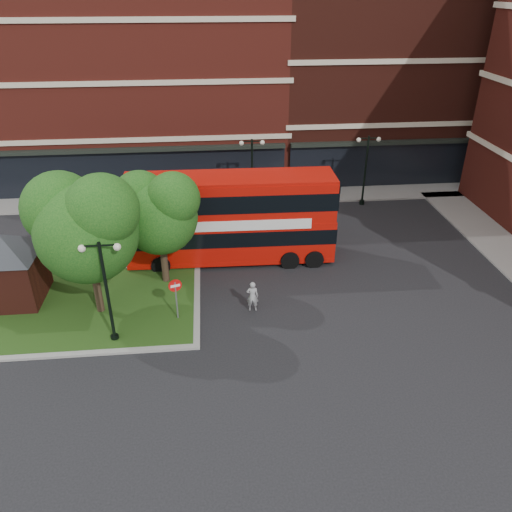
{
  "coord_description": "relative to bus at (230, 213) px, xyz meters",
  "views": [
    {
      "loc": [
        -0.92,
        -18.16,
        14.21
      ],
      "look_at": [
        1.23,
        3.85,
        2.0
      ],
      "focal_mm": 35.0,
      "sensor_mm": 36.0,
      "label": 1
    }
  ],
  "objects": [
    {
      "name": "car_silver",
      "position": [
        -0.23,
        7.46,
        -2.23
      ],
      "size": [
        3.96,
        1.6,
        1.35
      ],
      "primitive_type": "imported",
      "rotation": [
        0.0,
        0.0,
        1.57
      ],
      "color": "#AAACB2",
      "rests_on": "ground"
    },
    {
      "name": "lamp_far_right",
      "position": [
        9.87,
        7.2,
        -0.07
      ],
      "size": [
        1.72,
        0.36,
        5.0
      ],
      "color": "black",
      "rests_on": "ground"
    },
    {
      "name": "tree_island_west",
      "position": [
        -6.73,
        -4.72,
        1.89
      ],
      "size": [
        5.4,
        4.71,
        7.21
      ],
      "color": "#2D2116",
      "rests_on": "ground"
    },
    {
      "name": "traffic_island",
      "position": [
        -8.13,
        -4.3,
        -2.83
      ],
      "size": [
        12.6,
        7.6,
        0.15
      ],
      "color": "gray",
      "rests_on": "ground"
    },
    {
      "name": "lamp_island",
      "position": [
        -5.63,
        -7.1,
        -0.07
      ],
      "size": [
        1.72,
        0.36,
        5.0
      ],
      "color": "black",
      "rests_on": "ground"
    },
    {
      "name": "woman",
      "position": [
        0.75,
        -5.3,
        -2.1
      ],
      "size": [
        0.62,
        0.43,
        1.61
      ],
      "primitive_type": "imported",
      "rotation": [
        0.0,
        0.0,
        3.06
      ],
      "color": "gray",
      "rests_on": "ground"
    },
    {
      "name": "pavement_far",
      "position": [
        -0.13,
        9.2,
        -2.84
      ],
      "size": [
        44.0,
        3.0,
        0.12
      ],
      "primitive_type": "cube",
      "color": "slate",
      "rests_on": "ground"
    },
    {
      "name": "terrace_far_right",
      "position": [
        13.87,
        16.7,
        5.1
      ],
      "size": [
        18.0,
        12.0,
        16.0
      ],
      "primitive_type": "cube",
      "color": "#471911",
      "rests_on": "ground"
    },
    {
      "name": "terrace_far_left",
      "position": [
        -8.13,
        16.7,
        4.1
      ],
      "size": [
        26.0,
        12.0,
        14.0
      ],
      "primitive_type": "cube",
      "color": "maroon",
      "rests_on": "ground"
    },
    {
      "name": "tree_island_east",
      "position": [
        -3.71,
        -2.24,
        1.34
      ],
      "size": [
        4.46,
        3.9,
        6.29
      ],
      "color": "#2D2116",
      "rests_on": "ground"
    },
    {
      "name": "ground",
      "position": [
        -0.13,
        -7.3,
        -2.9
      ],
      "size": [
        120.0,
        120.0,
        0.0
      ],
      "primitive_type": "plane",
      "color": "black",
      "rests_on": "ground"
    },
    {
      "name": "no_entry_sign",
      "position": [
        -2.87,
        -5.8,
        -1.28
      ],
      "size": [
        0.61,
        0.24,
        2.27
      ],
      "rotation": [
        0.0,
        0.0,
        0.31
      ],
      "color": "slate",
      "rests_on": "ground"
    },
    {
      "name": "car_white",
      "position": [
        4.89,
        8.7,
        -2.23
      ],
      "size": [
        4.09,
        1.48,
        1.34
      ],
      "primitive_type": "imported",
      "rotation": [
        0.0,
        0.0,
        1.56
      ],
      "color": "silver",
      "rests_on": "ground"
    },
    {
      "name": "bus",
      "position": [
        0.0,
        0.0,
        0.0
      ],
      "size": [
        11.62,
        2.88,
        4.42
      ],
      "rotation": [
        0.0,
        0.0,
        -0.02
      ],
      "color": "#B60E07",
      "rests_on": "ground"
    },
    {
      "name": "kiosk",
      "position": [
        -11.13,
        -3.3,
        -0.58
      ],
      "size": [
        6.51,
        6.51,
        3.6
      ],
      "color": "#471911",
      "rests_on": "traffic_island"
    },
    {
      "name": "lamp_far_left",
      "position": [
        1.87,
        7.2,
        -0.07
      ],
      "size": [
        1.72,
        0.36,
        5.0
      ],
      "color": "black",
      "rests_on": "ground"
    }
  ]
}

